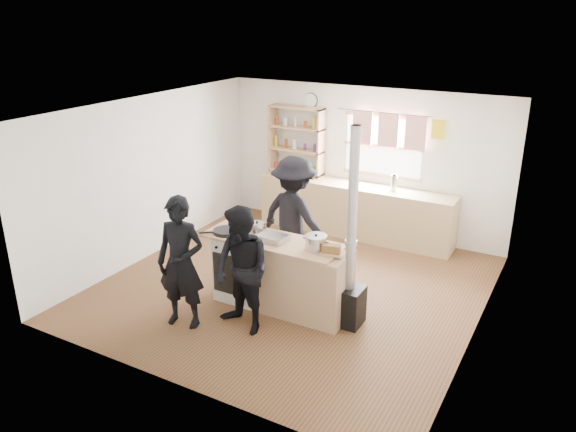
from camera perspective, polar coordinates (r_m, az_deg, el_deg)
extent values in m
cube|color=brown|center=(8.00, 0.42, -7.23)|extent=(5.00, 5.00, 0.01)
cube|color=tan|center=(9.66, 6.76, 0.60)|extent=(3.40, 0.55, 0.90)
cube|color=tan|center=(10.10, 0.84, 4.53)|extent=(1.00, 0.28, 0.03)
cube|color=tan|center=(9.99, 0.85, 6.74)|extent=(1.00, 0.28, 0.03)
cube|color=tan|center=(9.90, 0.86, 8.98)|extent=(1.00, 0.28, 0.03)
cube|color=tan|center=(9.84, 0.87, 10.98)|extent=(1.00, 0.28, 0.03)
cube|color=tan|center=(10.18, -1.55, 7.95)|extent=(0.04, 0.28, 1.20)
cube|color=tan|center=(9.74, 3.36, 7.34)|extent=(0.04, 0.28, 1.20)
cylinder|color=silver|center=(9.26, 10.71, 3.31)|extent=(0.10, 0.10, 0.27)
cube|color=white|center=(7.58, -4.58, -5.08)|extent=(0.60, 0.60, 0.90)
cube|color=tan|center=(7.17, 1.48, -6.61)|extent=(1.20, 0.60, 0.90)
cube|color=tan|center=(7.17, -1.67, -2.50)|extent=(1.84, 0.64, 0.03)
cylinder|color=black|center=(7.39, -6.30, -1.55)|extent=(0.48, 0.48, 0.05)
cylinder|color=#3A5D1F|center=(7.39, -6.31, -1.45)|extent=(0.31, 0.31, 0.02)
cube|color=silver|center=(7.12, -1.58, -2.21)|extent=(0.39, 0.31, 0.08)
cube|color=brown|center=(7.11, -1.58, -2.04)|extent=(0.33, 0.26, 0.02)
cylinder|color=silver|center=(7.35, -3.16, -1.25)|extent=(0.20, 0.20, 0.13)
cylinder|color=silver|center=(7.32, -3.17, -0.72)|extent=(0.20, 0.20, 0.01)
sphere|color=black|center=(7.31, -3.17, -0.61)|extent=(0.03, 0.03, 0.03)
cylinder|color=#B9B9BC|center=(6.85, 2.85, -2.75)|extent=(0.27, 0.27, 0.17)
cylinder|color=#B9B9BC|center=(6.81, 2.87, -2.04)|extent=(0.27, 0.27, 0.01)
sphere|color=black|center=(6.81, 2.87, -1.93)|extent=(0.03, 0.03, 0.03)
cube|color=tan|center=(6.77, 4.41, -3.79)|extent=(0.32, 0.27, 0.02)
cube|color=olive|center=(6.74, 4.42, -3.32)|extent=(0.24, 0.16, 0.10)
cube|color=black|center=(7.06, 6.15, -9.04)|extent=(0.35, 0.35, 0.49)
cylinder|color=#ADADB2|center=(6.54, 6.56, 0.53)|extent=(0.12, 0.12, 2.01)
imported|color=black|center=(6.88, -10.82, -4.69)|extent=(0.68, 0.52, 1.66)
imported|color=black|center=(6.68, -4.71, -5.58)|extent=(0.90, 0.78, 1.57)
imported|color=black|center=(8.04, 0.66, -0.09)|extent=(1.27, 0.90, 1.78)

